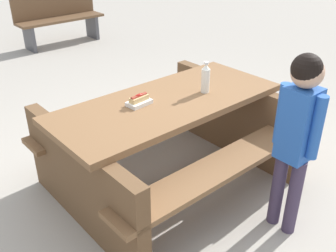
{
  "coord_description": "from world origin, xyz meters",
  "views": [
    {
      "loc": [
        1.68,
        2.03,
        1.94
      ],
      "look_at": [
        0.0,
        0.0,
        0.52
      ],
      "focal_mm": 41.15,
      "sensor_mm": 36.0,
      "label": 1
    }
  ],
  "objects": [
    {
      "name": "park_bench_mid",
      "position": [
        -1.16,
        -4.37,
        0.45
      ],
      "size": [
        1.51,
        0.44,
        0.85
      ],
      "color": "brown",
      "rests_on": "ground"
    },
    {
      "name": "picnic_table",
      "position": [
        0.0,
        0.0,
        0.44
      ],
      "size": [
        1.83,
        1.44,
        0.75
      ],
      "color": "brown",
      "rests_on": "ground"
    },
    {
      "name": "ground_plane",
      "position": [
        0.0,
        0.0,
        0.0
      ],
      "size": [
        30.0,
        30.0,
        0.0
      ],
      "primitive_type": "plane",
      "color": "#ADA599",
      "rests_on": "ground"
    },
    {
      "name": "hotdog_tray",
      "position": [
        0.22,
        -0.07,
        0.78
      ],
      "size": [
        0.19,
        0.13,
        0.08
      ],
      "color": "white",
      "rests_on": "picnic_table"
    },
    {
      "name": "child_in_coat",
      "position": [
        -0.28,
        0.92,
        0.82
      ],
      "size": [
        0.2,
        0.32,
        1.28
      ],
      "color": "#3F334C",
      "rests_on": "ground"
    },
    {
      "name": "soda_bottle",
      "position": [
        -0.32,
        0.07,
        0.86
      ],
      "size": [
        0.07,
        0.07,
        0.25
      ],
      "color": "silver",
      "rests_on": "picnic_table"
    }
  ]
}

